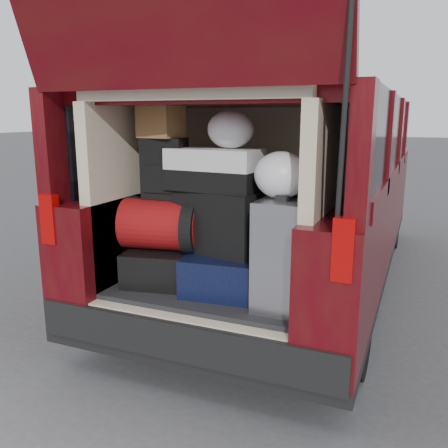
{
  "coord_description": "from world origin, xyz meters",
  "views": [
    {
      "loc": [
        1.17,
        -2.47,
        1.61
      ],
      "look_at": [
        0.04,
        0.2,
        0.96
      ],
      "focal_mm": 38.0,
      "sensor_mm": 36.0,
      "label": 1
    }
  ],
  "objects": [
    {
      "name": "ground",
      "position": [
        0.0,
        0.0,
        0.0
      ],
      "size": [
        80.0,
        80.0,
        0.0
      ],
      "primitive_type": "plane",
      "color": "#39393C",
      "rests_on": "ground"
    },
    {
      "name": "black_hardshell",
      "position": [
        -0.39,
        0.17,
        0.66
      ],
      "size": [
        0.51,
        0.62,
        0.22
      ],
      "primitive_type": "cube",
      "rotation": [
        0.0,
        0.0,
        0.19
      ],
      "color": "black",
      "rests_on": "load_floor"
    },
    {
      "name": "silver_roller",
      "position": [
        0.48,
        0.04,
        0.86
      ],
      "size": [
        0.28,
        0.42,
        0.62
      ],
      "primitive_type": "cube",
      "rotation": [
        0.0,
        0.0,
        -0.04
      ],
      "color": "silver",
      "rests_on": "load_floor"
    },
    {
      "name": "load_floor",
      "position": [
        0.0,
        0.28,
        0.28
      ],
      "size": [
        1.24,
        1.05,
        0.55
      ],
      "primitive_type": "cube",
      "color": "black",
      "rests_on": "ground"
    },
    {
      "name": "red_duffel",
      "position": [
        -0.36,
        0.12,
        0.94
      ],
      "size": [
        0.55,
        0.41,
        0.33
      ],
      "primitive_type": "cube",
      "rotation": [
        0.0,
        0.0,
        0.18
      ],
      "color": "maroon",
      "rests_on": "black_hardshell"
    },
    {
      "name": "twotone_duffel",
      "position": [
        -0.01,
        0.18,
        1.3
      ],
      "size": [
        0.59,
        0.34,
        0.25
      ],
      "primitive_type": "cube",
      "rotation": [
        0.0,
        0.0,
        -0.08
      ],
      "color": "silver",
      "rests_on": "black_soft_case"
    },
    {
      "name": "plastic_bag_right",
      "position": [
        0.45,
        0.05,
        1.3
      ],
      "size": [
        0.34,
        0.32,
        0.26
      ],
      "primitive_type": "ellipsoid",
      "rotation": [
        0.0,
        0.0,
        -0.14
      ],
      "color": "white",
      "rests_on": "silver_roller"
    },
    {
      "name": "black_soft_case",
      "position": [
        0.03,
        0.19,
        0.98
      ],
      "size": [
        0.59,
        0.43,
        0.39
      ],
      "primitive_type": "cube",
      "rotation": [
        0.0,
        0.0,
        -0.21
      ],
      "color": "black",
      "rests_on": "navy_hardshell"
    },
    {
      "name": "grocery_sack_lower",
      "position": [
        -0.37,
        0.17,
        1.6
      ],
      "size": [
        0.27,
        0.23,
        0.22
      ],
      "primitive_type": "cube",
      "rotation": [
        0.0,
        0.0,
        -0.14
      ],
      "color": "brown",
      "rests_on": "backpack"
    },
    {
      "name": "backpack",
      "position": [
        -0.36,
        0.17,
        1.29
      ],
      "size": [
        0.28,
        0.19,
        0.39
      ],
      "primitive_type": "cube",
      "rotation": [
        0.0,
        0.0,
        0.08
      ],
      "color": "black",
      "rests_on": "red_duffel"
    },
    {
      "name": "plastic_bag_center",
      "position": [
        0.08,
        0.21,
        1.54
      ],
      "size": [
        0.31,
        0.29,
        0.23
      ],
      "primitive_type": "ellipsoid",
      "rotation": [
        0.0,
        0.0,
        0.09
      ],
      "color": "white",
      "rests_on": "twotone_duffel"
    },
    {
      "name": "minivan",
      "position": [
        0.0,
        1.86,
        0.91
      ],
      "size": [
        1.9,
        5.35,
        2.77
      ],
      "color": "black",
      "rests_on": "ground"
    },
    {
      "name": "navy_hardshell",
      "position": [
        0.07,
        0.16,
        0.67
      ],
      "size": [
        0.49,
        0.58,
        0.24
      ],
      "primitive_type": "cube",
      "rotation": [
        0.0,
        0.0,
        0.1
      ],
      "color": "black",
      "rests_on": "load_floor"
    }
  ]
}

